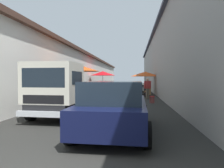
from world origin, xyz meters
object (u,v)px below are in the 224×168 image
Objects in this scene: parked_scooter at (144,91)px; plastic_stool at (152,98)px; fruit_stall_far_left at (145,76)px; vendor_by_crates at (148,87)px; fruit_stall_near_right at (81,75)px; hatchback_car at (115,106)px; delivery_truck at (62,91)px; fruit_stall_far_right at (103,75)px.

plastic_stool is at bearing -176.25° from parked_scooter.
fruit_stall_far_left reaches higher than vendor_by_crates.
fruit_stall_near_right is 7.38m from parked_scooter.
plastic_stool is at bearing -179.31° from fruit_stall_far_left.
fruit_stall_far_left reaches higher than hatchback_car.
fruit_stall_near_right is at bearing 2.33° from delivery_truck.
vendor_by_crates is 2.88m from plastic_stool.
fruit_stall_near_right is 5.37× the size of plastic_stool.
fruit_stall_near_right is at bearing 149.05° from parked_scooter.
vendor_by_crates is 1.68m from parked_scooter.
hatchback_car is 2.54× the size of vendor_by_crates.
fruit_stall_far_right is at bearing 75.04° from fruit_stall_far_left.
delivery_truck reaches higher than hatchback_car.
plastic_stool is (5.00, -3.90, -0.71)m from delivery_truck.
delivery_truck is 3.20× the size of vendor_by_crates.
delivery_truck is at bearing 142.02° from plastic_stool.
delivery_truck is 8.69m from vendor_by_crates.
fruit_stall_far_right is 0.92× the size of fruit_stall_far_left.
hatchback_car is 2.92m from delivery_truck.
hatchback_car is at bearing 173.26° from parked_scooter.
fruit_stall_far_right is at bearing 2.31° from fruit_stall_near_right.
delivery_truck is (1.79, 2.28, 0.30)m from hatchback_car.
fruit_stall_near_right is 1.39× the size of parked_scooter.
vendor_by_crates is (-3.93, 0.02, -0.91)m from fruit_stall_far_left.
vendor_by_crates is (4.63, -3.92, -0.83)m from fruit_stall_near_right.
fruit_stall_far_left reaches higher than plastic_stool.
parked_scooter is (-3.48, -4.13, -1.40)m from fruit_stall_far_right.
plastic_stool is at bearing -177.84° from vendor_by_crates.
fruit_stall_far_left is 1.68× the size of parked_scooter.
fruit_stall_near_right is 6.13m from vendor_by_crates.
delivery_truck is at bearing 154.10° from vendor_by_crates.
hatchback_car is 0.79× the size of delivery_truck.
delivery_truck is 11.45× the size of plastic_stool.
vendor_by_crates is at bearing 2.16° from plastic_stool.
hatchback_car is at bearing -154.10° from fruit_stall_near_right.
fruit_stall_far_right reaches higher than fruit_stall_near_right.
plastic_stool is at bearing -13.39° from hatchback_car.
fruit_stall_far_right reaches higher than plastic_stool.
parked_scooter is at bearing 3.75° from plastic_stool.
delivery_truck reaches higher than vendor_by_crates.
delivery_truck is (-3.18, -0.13, -0.68)m from fruit_stall_near_right.
parked_scooter is 3.87× the size of plastic_stool.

